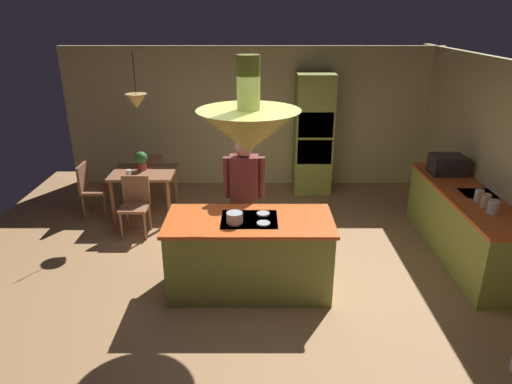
% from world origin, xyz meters
% --- Properties ---
extents(ground, '(8.16, 8.16, 0.00)m').
position_xyz_m(ground, '(0.00, 0.00, 0.00)').
color(ground, '#AD7F51').
extents(wall_back, '(6.80, 0.10, 2.55)m').
position_xyz_m(wall_back, '(0.00, 3.45, 1.27)').
color(wall_back, beige).
rests_on(wall_back, ground).
extents(wall_right, '(0.10, 7.20, 2.55)m').
position_xyz_m(wall_right, '(3.25, 0.40, 1.27)').
color(wall_right, beige).
rests_on(wall_right, ground).
extents(kitchen_island, '(1.92, 0.89, 0.92)m').
position_xyz_m(kitchen_island, '(0.00, -0.20, 0.46)').
color(kitchen_island, '#939E42').
rests_on(kitchen_island, ground).
extents(counter_run_right, '(0.73, 2.58, 0.90)m').
position_xyz_m(counter_run_right, '(2.84, 0.60, 0.46)').
color(counter_run_right, '#939E42').
rests_on(counter_run_right, ground).
extents(oven_tower, '(0.66, 0.62, 2.13)m').
position_xyz_m(oven_tower, '(1.10, 3.04, 1.07)').
color(oven_tower, '#939E42').
rests_on(oven_tower, ground).
extents(dining_table, '(0.98, 0.81, 0.76)m').
position_xyz_m(dining_table, '(-1.70, 1.90, 0.65)').
color(dining_table, '#966040').
rests_on(dining_table, ground).
extents(person_at_island, '(0.53, 0.22, 1.64)m').
position_xyz_m(person_at_island, '(-0.07, 0.51, 0.94)').
color(person_at_island, tan).
rests_on(person_at_island, ground).
extents(range_hood, '(1.10, 1.10, 1.00)m').
position_xyz_m(range_hood, '(0.00, -0.20, 1.96)').
color(range_hood, '#939E42').
extents(pendant_light_over_table, '(0.32, 0.32, 0.82)m').
position_xyz_m(pendant_light_over_table, '(-1.70, 1.90, 1.86)').
color(pendant_light_over_table, '#E0B266').
extents(chair_facing_island, '(0.40, 0.40, 0.87)m').
position_xyz_m(chair_facing_island, '(-1.70, 1.27, 0.50)').
color(chair_facing_island, '#966040').
rests_on(chair_facing_island, ground).
extents(chair_by_back_wall, '(0.40, 0.40, 0.87)m').
position_xyz_m(chair_by_back_wall, '(-1.70, 2.53, 0.50)').
color(chair_by_back_wall, '#966040').
rests_on(chair_by_back_wall, ground).
extents(chair_at_corner, '(0.40, 0.40, 0.87)m').
position_xyz_m(chair_at_corner, '(-2.57, 1.90, 0.50)').
color(chair_at_corner, '#966040').
rests_on(chair_at_corner, ground).
extents(potted_plant_on_table, '(0.20, 0.20, 0.30)m').
position_xyz_m(potted_plant_on_table, '(-1.73, 1.96, 0.93)').
color(potted_plant_on_table, '#99382D').
rests_on(potted_plant_on_table, dining_table).
extents(cup_on_table, '(0.07, 0.07, 0.09)m').
position_xyz_m(cup_on_table, '(-1.88, 1.70, 0.81)').
color(cup_on_table, white).
rests_on(cup_on_table, dining_table).
extents(canister_flour, '(0.13, 0.13, 0.16)m').
position_xyz_m(canister_flour, '(2.84, -0.03, 0.98)').
color(canister_flour, silver).
rests_on(canister_flour, counter_run_right).
extents(canister_sugar, '(0.11, 0.11, 0.17)m').
position_xyz_m(canister_sugar, '(2.84, 0.15, 0.99)').
color(canister_sugar, '#E0B78C').
rests_on(canister_sugar, counter_run_right).
extents(canister_tea, '(0.11, 0.11, 0.15)m').
position_xyz_m(canister_tea, '(2.84, 0.33, 0.98)').
color(canister_tea, silver).
rests_on(canister_tea, counter_run_right).
extents(microwave_on_counter, '(0.46, 0.36, 0.28)m').
position_xyz_m(microwave_on_counter, '(2.84, 1.36, 1.04)').
color(microwave_on_counter, '#232326').
rests_on(microwave_on_counter, counter_run_right).
extents(cooking_pot_on_cooktop, '(0.18, 0.18, 0.12)m').
position_xyz_m(cooking_pot_on_cooktop, '(-0.16, -0.33, 0.98)').
color(cooking_pot_on_cooktop, '#B2B2B7').
rests_on(cooking_pot_on_cooktop, kitchen_island).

